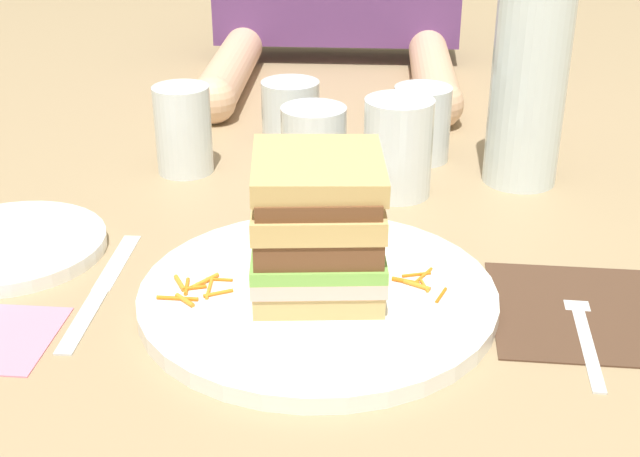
# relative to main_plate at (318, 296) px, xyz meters

# --- Properties ---
(ground_plane) EXTENTS (3.00, 3.00, 0.00)m
(ground_plane) POSITION_rel_main_plate_xyz_m (-0.01, 0.02, -0.01)
(ground_plane) COLOR #9E8460
(main_plate) EXTENTS (0.29, 0.29, 0.01)m
(main_plate) POSITION_rel_main_plate_xyz_m (0.00, 0.00, 0.00)
(main_plate) COLOR white
(main_plate) RESTS_ON ground_plane
(sandwich) EXTENTS (0.11, 0.12, 0.11)m
(sandwich) POSITION_rel_main_plate_xyz_m (-0.00, 0.00, 0.06)
(sandwich) COLOR tan
(sandwich) RESTS_ON main_plate
(carrot_shred_0) EXTENTS (0.02, 0.03, 0.00)m
(carrot_shred_0) POSITION_rel_main_plate_xyz_m (-0.09, 0.00, 0.01)
(carrot_shred_0) COLOR orange
(carrot_shred_0) RESTS_ON main_plate
(carrot_shred_1) EXTENTS (0.01, 0.03, 0.00)m
(carrot_shred_1) POSITION_rel_main_plate_xyz_m (-0.11, -0.01, 0.01)
(carrot_shred_1) COLOR orange
(carrot_shred_1) RESTS_ON main_plate
(carrot_shred_2) EXTENTS (0.02, 0.02, 0.00)m
(carrot_shred_2) POSITION_rel_main_plate_xyz_m (-0.10, -0.03, 0.01)
(carrot_shred_2) COLOR orange
(carrot_shred_2) RESTS_ON main_plate
(carrot_shred_3) EXTENTS (0.02, 0.01, 0.00)m
(carrot_shred_3) POSITION_rel_main_plate_xyz_m (-0.10, -0.01, 0.01)
(carrot_shred_3) COLOR orange
(carrot_shred_3) RESTS_ON main_plate
(carrot_shred_4) EXTENTS (0.01, 0.02, 0.00)m
(carrot_shred_4) POSITION_rel_main_plate_xyz_m (-0.11, -0.00, 0.01)
(carrot_shred_4) COLOR orange
(carrot_shred_4) RESTS_ON main_plate
(carrot_shred_5) EXTENTS (0.00, 0.03, 0.00)m
(carrot_shred_5) POSITION_rel_main_plate_xyz_m (-0.09, -0.01, 0.01)
(carrot_shred_5) COLOR orange
(carrot_shred_5) RESTS_ON main_plate
(carrot_shred_6) EXTENTS (0.03, 0.00, 0.00)m
(carrot_shred_6) POSITION_rel_main_plate_xyz_m (-0.11, -0.03, 0.01)
(carrot_shred_6) COLOR orange
(carrot_shred_6) RESTS_ON main_plate
(carrot_shred_7) EXTENTS (0.02, 0.01, 0.00)m
(carrot_shred_7) POSITION_rel_main_plate_xyz_m (-0.08, -0.02, 0.01)
(carrot_shred_7) COLOR orange
(carrot_shred_7) RESTS_ON main_plate
(carrot_shred_8) EXTENTS (0.02, 0.00, 0.00)m
(carrot_shred_8) POSITION_rel_main_plate_xyz_m (-0.08, 0.01, 0.01)
(carrot_shred_8) COLOR orange
(carrot_shred_8) RESTS_ON main_plate
(carrot_shred_9) EXTENTS (0.01, 0.02, 0.00)m
(carrot_shred_9) POSITION_rel_main_plate_xyz_m (0.09, 0.01, 0.01)
(carrot_shred_9) COLOR orange
(carrot_shred_9) RESTS_ON main_plate
(carrot_shred_10) EXTENTS (0.02, 0.01, 0.00)m
(carrot_shred_10) POSITION_rel_main_plate_xyz_m (0.08, 0.03, 0.01)
(carrot_shred_10) COLOR orange
(carrot_shred_10) RESTS_ON main_plate
(carrot_shred_11) EXTENTS (0.02, 0.01, 0.00)m
(carrot_shred_11) POSITION_rel_main_plate_xyz_m (0.07, 0.01, 0.01)
(carrot_shred_11) COLOR orange
(carrot_shred_11) RESTS_ON main_plate
(carrot_shred_12) EXTENTS (0.02, 0.01, 0.00)m
(carrot_shred_12) POSITION_rel_main_plate_xyz_m (0.08, 0.01, 0.01)
(carrot_shred_12) COLOR orange
(carrot_shred_12) RESTS_ON main_plate
(carrot_shred_13) EXTENTS (0.01, 0.02, 0.00)m
(carrot_shred_13) POSITION_rel_main_plate_xyz_m (0.10, -0.01, 0.01)
(carrot_shred_13) COLOR orange
(carrot_shred_13) RESTS_ON main_plate
(carrot_shred_14) EXTENTS (0.02, 0.03, 0.00)m
(carrot_shred_14) POSITION_rel_main_plate_xyz_m (0.09, 0.03, 0.01)
(carrot_shred_14) COLOR orange
(carrot_shred_14) RESTS_ON main_plate
(napkin_dark) EXTENTS (0.15, 0.16, 0.00)m
(napkin_dark) POSITION_rel_main_plate_xyz_m (0.21, -0.00, -0.01)
(napkin_dark) COLOR #4C3323
(napkin_dark) RESTS_ON ground_plane
(fork) EXTENTS (0.03, 0.17, 0.00)m
(fork) POSITION_rel_main_plate_xyz_m (0.21, -0.02, -0.00)
(fork) COLOR silver
(fork) RESTS_ON napkin_dark
(knife) EXTENTS (0.02, 0.20, 0.00)m
(knife) POSITION_rel_main_plate_xyz_m (-0.19, 0.01, -0.01)
(knife) COLOR silver
(knife) RESTS_ON ground_plane
(juice_glass) EXTENTS (0.07, 0.07, 0.10)m
(juice_glass) POSITION_rel_main_plate_xyz_m (0.07, 0.23, 0.04)
(juice_glass) COLOR white
(juice_glass) RESTS_ON ground_plane
(water_bottle) EXTENTS (0.08, 0.08, 0.33)m
(water_bottle) POSITION_rel_main_plate_xyz_m (0.20, 0.28, 0.14)
(water_bottle) COLOR silver
(water_bottle) RESTS_ON ground_plane
(empty_tumbler_0) EXTENTS (0.07, 0.07, 0.09)m
(empty_tumbler_0) POSITION_rel_main_plate_xyz_m (0.10, 0.34, 0.04)
(empty_tumbler_0) COLOR silver
(empty_tumbler_0) RESTS_ON ground_plane
(empty_tumbler_1) EXTENTS (0.07, 0.07, 0.08)m
(empty_tumbler_1) POSITION_rel_main_plate_xyz_m (-0.02, 0.28, 0.03)
(empty_tumbler_1) COLOR silver
(empty_tumbler_1) RESTS_ON ground_plane
(empty_tumbler_2) EXTENTS (0.06, 0.06, 0.10)m
(empty_tumbler_2) POSITION_rel_main_plate_xyz_m (-0.17, 0.28, 0.04)
(empty_tumbler_2) COLOR silver
(empty_tumbler_2) RESTS_ON ground_plane
(empty_tumbler_3) EXTENTS (0.07, 0.07, 0.08)m
(empty_tumbler_3) POSITION_rel_main_plate_xyz_m (-0.06, 0.38, 0.03)
(empty_tumbler_3) COLOR silver
(empty_tumbler_3) RESTS_ON ground_plane
(side_plate) EXTENTS (0.18, 0.18, 0.01)m
(side_plate) POSITION_rel_main_plate_xyz_m (-0.29, 0.07, -0.00)
(side_plate) COLOR white
(side_plate) RESTS_ON ground_plane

